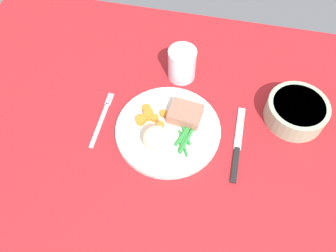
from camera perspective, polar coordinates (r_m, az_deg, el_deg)
dining_table at (r=82.25cm, az=-1.51°, el=-2.09°), size 120.00×90.00×2.00cm
dinner_plate at (r=81.33cm, az=0.00°, el=-0.68°), size 25.03×25.03×1.60cm
meat_portion at (r=81.30cm, az=2.92°, el=2.03°), size 8.29×7.01×2.86cm
mashed_potatoes at (r=76.61cm, az=-2.36°, el=-1.91°), size 6.14×6.12×4.82cm
carrot_slices at (r=81.87cm, az=-3.23°, el=1.51°), size 7.31×6.24×1.29cm
green_beans at (r=79.05cm, az=2.84°, el=-1.88°), size 3.87×9.55×0.85cm
fork at (r=85.18cm, az=-11.06°, el=0.98°), size 1.44×16.60×0.40cm
knife at (r=81.56cm, az=11.54°, el=-3.16°), size 1.70×20.50×0.64cm
water_glass at (r=89.87cm, az=2.33°, el=10.03°), size 7.27×7.27×8.88cm
salad_bowl at (r=87.36cm, az=20.68°, el=2.43°), size 14.51×14.51×5.38cm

